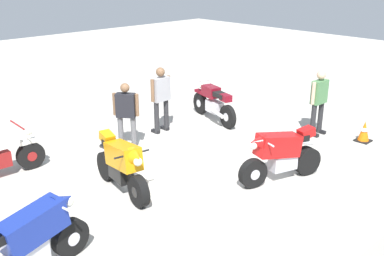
{
  "coord_description": "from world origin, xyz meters",
  "views": [
    {
      "loc": [
        6.21,
        6.75,
        4.2
      ],
      "look_at": [
        -0.27,
        -0.05,
        0.75
      ],
      "focal_mm": 41.83,
      "sensor_mm": 36.0,
      "label": 1
    }
  ],
  "objects_px": {
    "motorcycle_red_sportbike": "(281,154)",
    "motorcycle_blue_sportbike": "(30,241)",
    "person_in_gray_shirt": "(161,95)",
    "person_in_black_shirt": "(126,112)",
    "traffic_cone": "(364,131)",
    "motorcycle_orange_sportbike": "(122,164)",
    "motorcycle_maroon_cruiser": "(214,103)",
    "person_in_green_shirt": "(319,98)"
  },
  "relations": [
    {
      "from": "motorcycle_red_sportbike",
      "to": "person_in_gray_shirt",
      "type": "xyz_separation_m",
      "value": [
        -0.07,
        -3.86,
        0.41
      ]
    },
    {
      "from": "motorcycle_orange_sportbike",
      "to": "motorcycle_blue_sportbike",
      "type": "distance_m",
      "value": 2.7
    },
    {
      "from": "motorcycle_maroon_cruiser",
      "to": "motorcycle_blue_sportbike",
      "type": "distance_m",
      "value": 7.37
    },
    {
      "from": "motorcycle_red_sportbike",
      "to": "person_in_black_shirt",
      "type": "bearing_deg",
      "value": -53.82
    },
    {
      "from": "motorcycle_blue_sportbike",
      "to": "traffic_cone",
      "type": "relative_size",
      "value": 3.69
    },
    {
      "from": "motorcycle_orange_sportbike",
      "to": "motorcycle_blue_sportbike",
      "type": "height_order",
      "value": "same"
    },
    {
      "from": "motorcycle_orange_sportbike",
      "to": "person_in_green_shirt",
      "type": "distance_m",
      "value": 5.59
    },
    {
      "from": "motorcycle_maroon_cruiser",
      "to": "person_in_black_shirt",
      "type": "distance_m",
      "value": 3.0
    },
    {
      "from": "motorcycle_blue_sportbike",
      "to": "person_in_green_shirt",
      "type": "relative_size",
      "value": 1.15
    },
    {
      "from": "motorcycle_red_sportbike",
      "to": "person_in_black_shirt",
      "type": "distance_m",
      "value": 3.78
    },
    {
      "from": "person_in_black_shirt",
      "to": "person_in_green_shirt",
      "type": "height_order",
      "value": "person_in_green_shirt"
    },
    {
      "from": "motorcycle_blue_sportbike",
      "to": "person_in_green_shirt",
      "type": "xyz_separation_m",
      "value": [
        -7.92,
        -0.34,
        0.38
      ]
    },
    {
      "from": "motorcycle_orange_sportbike",
      "to": "person_in_black_shirt",
      "type": "relative_size",
      "value": 1.21
    },
    {
      "from": "traffic_cone",
      "to": "motorcycle_red_sportbike",
      "type": "bearing_deg",
      "value": -2.88
    },
    {
      "from": "person_in_green_shirt",
      "to": "motorcycle_blue_sportbike",
      "type": "bearing_deg",
      "value": -86.98
    },
    {
      "from": "motorcycle_maroon_cruiser",
      "to": "traffic_cone",
      "type": "relative_size",
      "value": 3.88
    },
    {
      "from": "motorcycle_blue_sportbike",
      "to": "person_in_green_shirt",
      "type": "height_order",
      "value": "person_in_green_shirt"
    },
    {
      "from": "motorcycle_red_sportbike",
      "to": "motorcycle_maroon_cruiser",
      "type": "relative_size",
      "value": 0.93
    },
    {
      "from": "motorcycle_maroon_cruiser",
      "to": "person_in_black_shirt",
      "type": "height_order",
      "value": "person_in_black_shirt"
    },
    {
      "from": "person_in_green_shirt",
      "to": "motorcycle_orange_sportbike",
      "type": "bearing_deg",
      "value": -98.51
    },
    {
      "from": "person_in_black_shirt",
      "to": "motorcycle_orange_sportbike",
      "type": "bearing_deg",
      "value": 13.8
    },
    {
      "from": "motorcycle_red_sportbike",
      "to": "traffic_cone",
      "type": "height_order",
      "value": "motorcycle_red_sportbike"
    },
    {
      "from": "motorcycle_orange_sportbike",
      "to": "motorcycle_maroon_cruiser",
      "type": "distance_m",
      "value": 4.68
    },
    {
      "from": "person_in_black_shirt",
      "to": "traffic_cone",
      "type": "relative_size",
      "value": 3.06
    },
    {
      "from": "motorcycle_orange_sportbike",
      "to": "person_in_gray_shirt",
      "type": "bearing_deg",
      "value": 136.32
    },
    {
      "from": "person_in_gray_shirt",
      "to": "traffic_cone",
      "type": "relative_size",
      "value": 3.28
    },
    {
      "from": "person_in_green_shirt",
      "to": "person_in_gray_shirt",
      "type": "bearing_deg",
      "value": -135.53
    },
    {
      "from": "motorcycle_blue_sportbike",
      "to": "traffic_cone",
      "type": "height_order",
      "value": "motorcycle_blue_sportbike"
    },
    {
      "from": "person_in_gray_shirt",
      "to": "motorcycle_blue_sportbike",
      "type": "bearing_deg",
      "value": 119.29
    },
    {
      "from": "person_in_gray_shirt",
      "to": "person_in_black_shirt",
      "type": "bearing_deg",
      "value": 99.74
    },
    {
      "from": "motorcycle_maroon_cruiser",
      "to": "traffic_cone",
      "type": "distance_m",
      "value": 4.04
    },
    {
      "from": "motorcycle_red_sportbike",
      "to": "motorcycle_blue_sportbike",
      "type": "xyz_separation_m",
      "value": [
        5.03,
        -0.6,
        0.0
      ]
    },
    {
      "from": "motorcycle_red_sportbike",
      "to": "traffic_cone",
      "type": "xyz_separation_m",
      "value": [
        -3.32,
        0.17,
        -0.33
      ]
    },
    {
      "from": "person_in_gray_shirt",
      "to": "traffic_cone",
      "type": "distance_m",
      "value": 5.22
    },
    {
      "from": "person_in_gray_shirt",
      "to": "motorcycle_maroon_cruiser",
      "type": "bearing_deg",
      "value": -104.25
    },
    {
      "from": "motorcycle_blue_sportbike",
      "to": "motorcycle_maroon_cruiser",
      "type": "bearing_deg",
      "value": 14.91
    },
    {
      "from": "motorcycle_blue_sportbike",
      "to": "person_in_gray_shirt",
      "type": "relative_size",
      "value": 1.12
    },
    {
      "from": "person_in_black_shirt",
      "to": "motorcycle_maroon_cruiser",
      "type": "bearing_deg",
      "value": 141.87
    },
    {
      "from": "motorcycle_red_sportbike",
      "to": "motorcycle_maroon_cruiser",
      "type": "height_order",
      "value": "motorcycle_red_sportbike"
    },
    {
      "from": "motorcycle_red_sportbike",
      "to": "person_in_green_shirt",
      "type": "xyz_separation_m",
      "value": [
        -2.88,
        -0.93,
        0.38
      ]
    },
    {
      "from": "person_in_gray_shirt",
      "to": "person_in_green_shirt",
      "type": "xyz_separation_m",
      "value": [
        -2.81,
        2.92,
        -0.03
      ]
    },
    {
      "from": "motorcycle_maroon_cruiser",
      "to": "person_in_gray_shirt",
      "type": "xyz_separation_m",
      "value": [
        1.65,
        -0.32,
        0.48
      ]
    }
  ]
}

